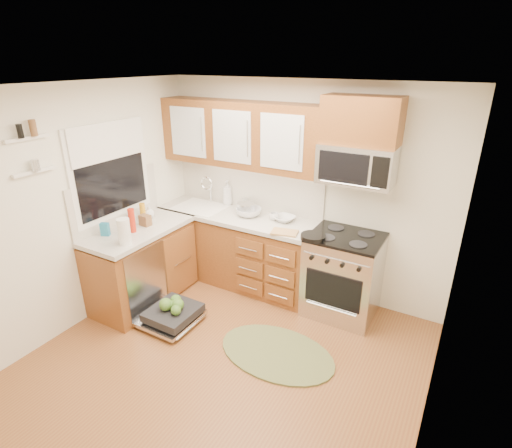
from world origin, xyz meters
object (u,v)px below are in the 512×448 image
Objects in this scene: upper_cabinets at (240,134)px; paper_towel_roll at (124,232)px; skillet at (313,237)px; dishwasher at (171,315)px; bowl_b at (249,212)px; bowl_a at (284,219)px; cup at (274,216)px; rug at (277,353)px; range at (343,275)px; microwave at (357,164)px; stock_pot at (246,208)px; sink at (201,216)px; cutting_board at (285,232)px.

upper_cabinets reaches higher than paper_towel_roll.
paper_towel_roll is at bearing -148.25° from skillet.
bowl_b is at bearing 75.47° from dishwasher.
skillet is 1.09× the size of bowl_a.
cup is (0.50, -0.07, -0.91)m from upper_cabinets.
bowl_a is (-0.49, 1.11, 0.94)m from rug.
upper_cabinets is 2.16× the size of range.
upper_cabinets is at bearing 160.65° from skillet.
bowl_a is (1.14, 1.38, -0.11)m from paper_towel_roll.
bowl_a reaches higher than rug.
bowl_b is at bearing 131.84° from rug.
cup is at bearing 119.21° from rug.
bowl_a is at bearing -178.94° from microwave.
bowl_b is 0.33m from cup.
paper_towel_roll is (-1.93, -1.39, -0.64)m from microwave.
rug is at bearing -91.51° from skillet.
range is 1.95m from dishwasher.
upper_cabinets is 2.70× the size of microwave.
dishwasher is 2.27× the size of bowl_b.
range is 1.40m from stock_pot.
stock_pot reaches higher than rug.
range is 4.20× the size of stock_pot.
paper_towel_roll is 2.47× the size of cup.
sink is 1.68m from skillet.
range is at bearing -1.99° from bowl_b.
dishwasher is 1.05m from paper_towel_roll.
skillet is (1.65, -0.24, 0.17)m from sink.
bowl_b is (-0.45, -0.06, 0.02)m from bowl_a.
cup is (-0.62, 0.33, -0.01)m from skillet.
upper_cabinets is 1.42m from microwave.
upper_cabinets reaches higher than bowl_b.
cutting_board is (1.30, -0.20, 0.14)m from sink.
bowl_b is at bearing 4.36° from sink.
bowl_a is at bearing 116.63° from cutting_board.
bowl_a is (-0.51, 0.36, -0.02)m from skillet.
sink is 2.54× the size of bowl_a.
cutting_board is (-0.63, -0.21, 0.46)m from range.
skillet is at bearing -35.01° from bowl_a.
paper_towel_roll is at bearing -140.80° from cutting_board.
cup reaches higher than sink.
paper_towel_roll is (-1.63, -0.27, 1.05)m from rug.
upper_cabinets is 8.40× the size of bowl_a.
paper_towel_roll reaches higher than dishwasher.
rug is 1.78m from stock_pot.
microwave is 1.48m from stock_pot.
microwave is 2.73× the size of paper_towel_roll.
cup is at bearing 175.07° from range.
rug is (1.24, 0.13, -0.09)m from dishwasher.
rug is at bearing -106.64° from range.
microwave is 1.04m from cutting_board.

